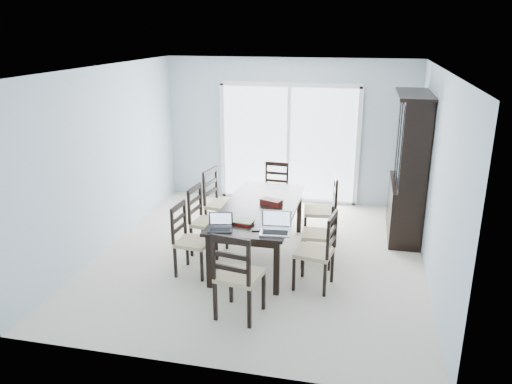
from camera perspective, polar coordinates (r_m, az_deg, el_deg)
floor at (r=7.15m, az=0.44°, el=-7.32°), size 5.00×5.00×0.00m
ceiling at (r=6.46m, az=0.49°, el=13.95°), size 5.00×5.00×0.00m
back_wall at (r=9.08m, az=3.79°, el=6.90°), size 4.50×0.02×2.60m
wall_left at (r=7.47m, az=-16.70°, el=3.66°), size 0.02×5.00×2.60m
wall_right at (r=6.61m, az=19.90°, el=1.48°), size 0.02×5.00×2.60m
balcony at (r=10.38m, az=4.49°, el=0.64°), size 4.50×2.00×0.10m
railing at (r=11.18m, az=5.31°, el=5.09°), size 4.50×0.06×1.10m
dining_table at (r=6.88m, az=0.45°, el=-2.26°), size 1.00×2.20×0.75m
china_hutch at (r=7.85m, az=17.07°, el=2.57°), size 0.50×1.38×2.20m
sliding_door at (r=9.10m, az=3.74°, el=5.55°), size 2.52×0.05×2.18m
chair_left_near at (r=6.53m, az=-7.93°, el=-4.52°), size 0.45×0.44×1.09m
chair_left_mid at (r=7.09m, az=-6.15°, el=-2.38°), size 0.48×0.47×1.13m
chair_left_far at (r=7.69m, az=-4.42°, el=-0.38°), size 0.54×0.53×1.20m
chair_right_near at (r=6.13m, az=7.60°, el=-5.82°), size 0.50×0.49×1.14m
chair_right_mid at (r=6.75m, az=7.83°, el=-3.87°), size 0.43×0.41×1.06m
chair_right_far at (r=7.45m, az=8.10°, el=-1.12°), size 0.52×0.51×1.21m
chair_end_near at (r=5.42m, az=-2.36°, el=-8.61°), size 0.53×0.54×1.20m
chair_end_far at (r=8.40m, az=2.23°, el=0.85°), size 0.43×0.44×1.09m
laptop_dark at (r=6.06m, az=-4.13°, el=-3.96°), size 0.33×0.26×0.20m
laptop_silver at (r=5.96m, az=2.23°, el=-4.20°), size 0.39×0.29×0.25m
book_stack at (r=6.27m, az=-1.47°, el=-3.42°), size 0.28×0.23×0.04m
cell_phone at (r=6.05m, az=0.06°, el=-4.40°), size 0.12×0.07×0.01m
game_box at (r=6.92m, az=1.76°, el=-1.15°), size 0.33×0.24×0.07m
hot_tub at (r=10.43m, az=3.05°, el=3.91°), size 2.29×2.13×1.00m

